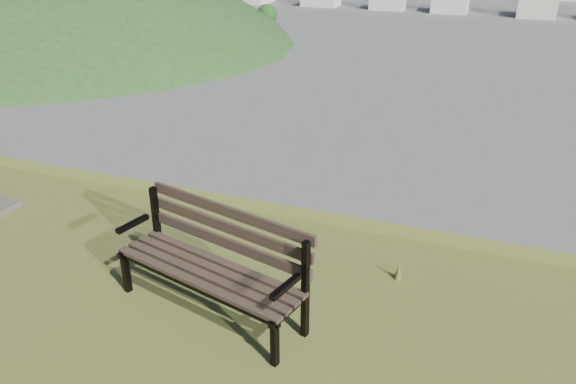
% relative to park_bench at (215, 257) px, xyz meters
% --- Properties ---
extents(park_bench, '(1.89, 1.01, 0.95)m').
position_rel_park_bench_xyz_m(park_bench, '(0.00, 0.00, 0.00)').
color(park_bench, '#3E3224').
rests_on(park_bench, hilltop_mesa).
extents(green_wooded_hill, '(178.86, 143.09, 89.43)m').
position_rel_park_bench_xyz_m(green_wooded_hill, '(-120.98, 113.21, -25.40)').
color(green_wooded_hill, '#1A3E17').
rests_on(green_wooded_hill, ground).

